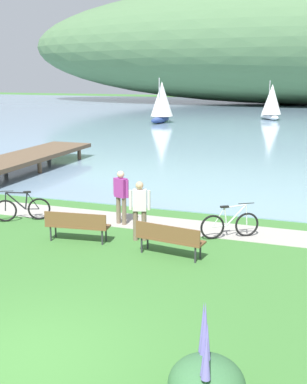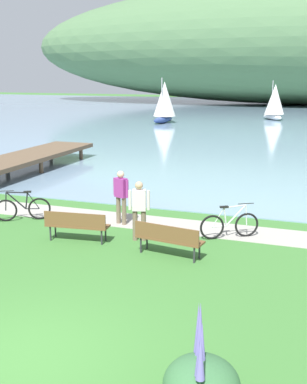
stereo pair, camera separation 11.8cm
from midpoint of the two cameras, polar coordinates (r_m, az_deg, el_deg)
ground_plane at (r=8.72m, az=-14.94°, el=-18.46°), size 200.00×200.00×0.00m
bay_water at (r=55.63m, az=15.11°, el=8.66°), size 180.00×80.00×0.04m
distant_hillside at (r=79.08m, az=17.10°, el=16.60°), size 88.95×28.00×18.33m
shoreline_path at (r=15.07m, az=1.66°, el=-3.89°), size 60.00×1.50×0.01m
park_bench_near_camera at (r=12.35m, az=2.06°, el=-5.42°), size 1.85×0.74×0.88m
park_bench_further_along at (r=13.60m, az=-8.90°, el=-3.76°), size 1.84×0.68×0.88m
bicycle_leaning_near_bench at (r=15.96m, az=-15.11°, el=-1.90°), size 1.55×0.97×1.01m
bicycle_beside_path at (r=13.94m, az=9.28°, el=-3.86°), size 1.54×0.98×1.01m
person_at_shoreline at (r=14.90m, az=-3.66°, el=-0.23°), size 0.58×0.34×1.71m
person_on_the_grass at (r=13.42m, az=-1.46°, el=-1.79°), size 0.59×0.32×1.71m
echium_bush_closest_to_camera at (r=7.22m, az=6.22°, el=-21.59°), size 1.09×1.09×1.56m
sailboat_mid_bay at (r=46.58m, az=1.37°, el=10.69°), size 2.36×3.69×4.24m
sailboat_toward_hillside at (r=50.96m, az=14.27°, el=10.38°), size 2.89×3.29×3.93m
pier_dock at (r=23.78m, az=-15.09°, el=3.91°), size 2.40×10.00×0.80m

